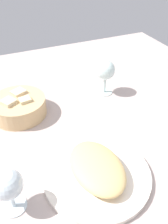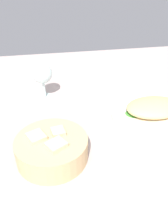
# 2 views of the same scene
# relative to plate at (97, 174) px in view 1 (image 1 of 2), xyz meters

# --- Properties ---
(ground_plane) EXTENTS (1.40, 1.40, 0.02)m
(ground_plane) POSITION_rel_plate_xyz_m (0.15, -0.01, -0.02)
(ground_plane) COLOR #B6A39C
(plate) EXTENTS (0.27, 0.27, 0.01)m
(plate) POSITION_rel_plate_xyz_m (0.00, 0.00, 0.00)
(plate) COLOR white
(plate) RESTS_ON ground_plane
(omelette) EXTENTS (0.19, 0.13, 0.04)m
(omelette) POSITION_rel_plate_xyz_m (0.00, 0.00, 0.03)
(omelette) COLOR #E8C279
(omelette) RESTS_ON plate
(lettuce_garnish) EXTENTS (0.05, 0.05, 0.01)m
(lettuce_garnish) POSITION_rel_plate_xyz_m (0.07, -0.01, 0.01)
(lettuce_garnish) COLOR #3D8E32
(lettuce_garnish) RESTS_ON plate
(bread_basket) EXTENTS (0.18, 0.18, 0.07)m
(bread_basket) POSITION_rel_plate_xyz_m (0.34, 0.13, 0.02)
(bread_basket) COLOR tan
(bread_basket) RESTS_ON ground_plane
(wine_glass_near) EXTENTS (0.07, 0.07, 0.13)m
(wine_glass_near) POSITION_rel_plate_xyz_m (0.34, -0.20, 0.08)
(wine_glass_near) COLOR silver
(wine_glass_near) RESTS_ON ground_plane
(wine_glass_far) EXTENTS (0.07, 0.07, 0.12)m
(wine_glass_far) POSITION_rel_plate_xyz_m (-0.00, 0.21, 0.07)
(wine_glass_far) COLOR silver
(wine_glass_far) RESTS_ON ground_plane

